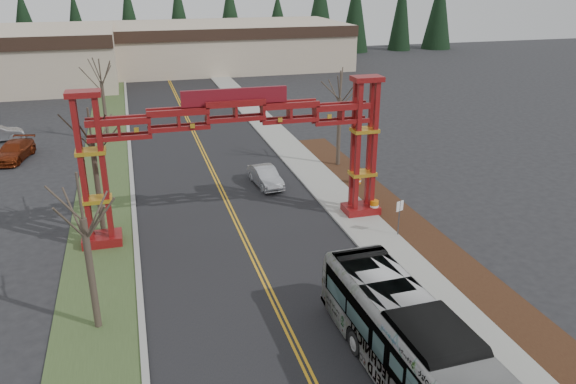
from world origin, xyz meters
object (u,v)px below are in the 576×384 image
object	(u,v)px
street_sign	(400,211)
barrel_mid	(369,197)
retail_building_east	(225,45)
barrel_north	(358,179)
bare_tree_median_near	(83,220)
bare_tree_right_far	(340,99)
gateway_arch	(236,134)
transit_bus	(414,348)
bare_tree_median_far	(101,82)
barrel_south	(374,208)
parked_car_mid_a	(14,151)
silver_sedan	(265,177)
bare_tree_median_mid	(92,144)

from	to	relation	value
street_sign	barrel_mid	bearing A→B (deg)	85.31
retail_building_east	barrel_north	size ratio (longest dim) A/B	39.02
bare_tree_median_near	bare_tree_right_far	xyz separation A→B (m)	(18.00, 17.95, 0.28)
gateway_arch	street_sign	size ratio (longest dim) A/B	8.00
transit_bus	retail_building_east	bearing A→B (deg)	83.51
bare_tree_median_near	bare_tree_right_far	size ratio (longest dim) A/B	0.95
transit_bus	street_sign	world-z (taller)	transit_bus
transit_bus	barrel_north	world-z (taller)	transit_bus
bare_tree_median_near	bare_tree_median_far	world-z (taller)	bare_tree_median_far
retail_building_east	bare_tree_median_near	bearing A→B (deg)	-104.34
transit_bus	barrel_mid	world-z (taller)	transit_bus
street_sign	barrel_south	size ratio (longest dim) A/B	2.16
barrel_north	barrel_mid	bearing A→B (deg)	-99.88
bare_tree_median_far	bare_tree_right_far	size ratio (longest dim) A/B	0.98
barrel_south	barrel_north	bearing A→B (deg)	78.18
barrel_mid	barrel_north	world-z (taller)	barrel_north
transit_bus	barrel_mid	bearing A→B (deg)	69.79
barrel_mid	barrel_north	size ratio (longest dim) A/B	0.95
transit_bus	bare_tree_right_far	size ratio (longest dim) A/B	1.56
transit_bus	bare_tree_median_near	world-z (taller)	bare_tree_median_near
retail_building_east	parked_car_mid_a	xyz separation A→B (m)	(-25.40, -43.64, -2.75)
barrel_mid	transit_bus	bearing A→B (deg)	-108.48
silver_sedan	barrel_south	bearing A→B (deg)	-59.27
retail_building_east	street_sign	size ratio (longest dim) A/B	16.70
silver_sedan	bare_tree_right_far	bearing A→B (deg)	16.57
parked_car_mid_a	barrel_south	world-z (taller)	parked_car_mid_a
silver_sedan	parked_car_mid_a	distance (m)	22.01
bare_tree_right_far	bare_tree_median_far	bearing A→B (deg)	144.82
street_sign	bare_tree_median_far	bearing A→B (deg)	122.97
parked_car_mid_a	street_sign	bearing A→B (deg)	-29.00
gateway_arch	barrel_south	distance (m)	10.29
gateway_arch	barrel_mid	world-z (taller)	gateway_arch
parked_car_mid_a	bare_tree_right_far	xyz separation A→B (m)	(25.40, -8.79, 4.73)
bare_tree_median_near	bare_tree_median_mid	size ratio (longest dim) A/B	0.95
retail_building_east	street_sign	xyz separation A→B (m)	(-1.18, -65.68, -1.88)
bare_tree_median_near	street_sign	world-z (taller)	bare_tree_median_near
transit_bus	bare_tree_median_far	size ratio (longest dim) A/B	1.59
bare_tree_median_mid	barrel_north	bearing A→B (deg)	10.40
silver_sedan	barrel_mid	xyz separation A→B (m)	(5.96, -5.17, -0.24)
gateway_arch	bare_tree_right_far	xyz separation A→B (m)	(10.00, 9.52, -0.49)
gateway_arch	parked_car_mid_a	bearing A→B (deg)	130.07
retail_building_east	bare_tree_median_far	world-z (taller)	bare_tree_median_far
transit_bus	street_sign	distance (m)	12.92
silver_sedan	bare_tree_median_mid	distance (m)	13.26
bare_tree_median_mid	bare_tree_right_far	size ratio (longest dim) A/B	1.00
street_sign	barrel_north	size ratio (longest dim) A/B	2.34
bare_tree_right_far	barrel_south	distance (m)	11.26
gateway_arch	bare_tree_median_far	xyz separation A→B (m)	(-8.00, 22.21, -0.52)
bare_tree_median_mid	bare_tree_right_far	xyz separation A→B (m)	(18.00, 7.79, -0.05)
transit_bus	parked_car_mid_a	bearing A→B (deg)	117.52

